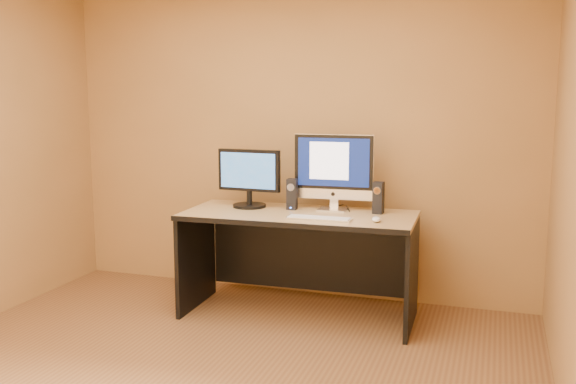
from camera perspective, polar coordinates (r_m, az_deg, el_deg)
walls at (r=3.51m, az=-9.32°, el=2.18°), size 4.00×4.00×2.60m
desk at (r=4.89m, az=0.95°, el=-6.50°), size 1.75×0.80×0.80m
imac at (r=4.89m, az=4.02°, el=1.82°), size 0.63×0.25×0.59m
second_monitor at (r=5.02m, az=-3.47°, el=1.21°), size 0.53×0.28×0.45m
speaker_left at (r=4.93m, az=0.36°, el=-0.19°), size 0.08×0.08×0.24m
speaker_right at (r=4.82m, az=8.04°, el=-0.51°), size 0.08×0.08×0.24m
keyboard at (r=4.57m, az=2.76°, el=-2.34°), size 0.47×0.13×0.02m
mouse at (r=4.53m, az=7.85°, el=-2.40°), size 0.08×0.12×0.04m
cable_a at (r=4.99m, az=5.35°, el=-1.46°), size 0.08×0.23×0.01m
cable_b at (r=5.07m, az=4.27°, el=-1.29°), size 0.08×0.18×0.01m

